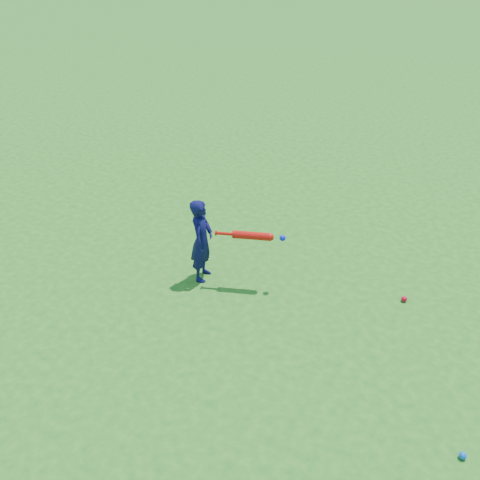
{
  "coord_description": "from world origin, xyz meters",
  "views": [
    {
      "loc": [
        3.02,
        -5.09,
        4.08
      ],
      "look_at": [
        0.19,
        0.04,
        0.62
      ],
      "focal_mm": 40.0,
      "sensor_mm": 36.0,
      "label": 1
    }
  ],
  "objects_px": {
    "child": "(202,240)",
    "bat_swing": "(254,236)",
    "ground_ball_blue": "(463,456)",
    "ground_ball_red": "(404,299)"
  },
  "relations": [
    {
      "from": "ground_ball_red",
      "to": "ground_ball_blue",
      "type": "bearing_deg",
      "value": -63.28
    },
    {
      "from": "child",
      "to": "ground_ball_blue",
      "type": "bearing_deg",
      "value": -124.07
    },
    {
      "from": "child",
      "to": "bat_swing",
      "type": "bearing_deg",
      "value": -88.29
    },
    {
      "from": "bat_swing",
      "to": "ground_ball_blue",
      "type": "bearing_deg",
      "value": -47.65
    },
    {
      "from": "ground_ball_red",
      "to": "ground_ball_blue",
      "type": "xyz_separation_m",
      "value": [
        1.03,
        -2.05,
        -0.0
      ]
    },
    {
      "from": "child",
      "to": "bat_swing",
      "type": "distance_m",
      "value": 0.71
    },
    {
      "from": "child",
      "to": "ground_ball_blue",
      "type": "relative_size",
      "value": 16.74
    },
    {
      "from": "ground_ball_red",
      "to": "bat_swing",
      "type": "relative_size",
      "value": 0.09
    },
    {
      "from": "child",
      "to": "ground_ball_red",
      "type": "height_order",
      "value": "child"
    },
    {
      "from": "bat_swing",
      "to": "ground_ball_red",
      "type": "bearing_deg",
      "value": -2.99
    }
  ]
}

